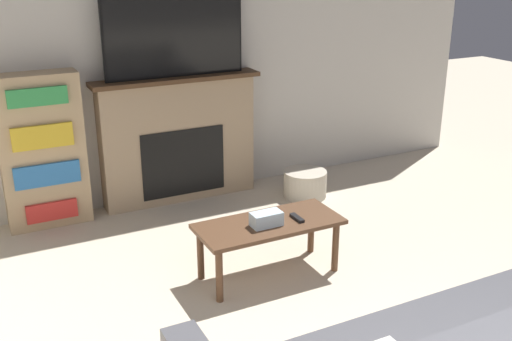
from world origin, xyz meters
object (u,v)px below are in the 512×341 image
bookshelf (43,151)px  tv (175,37)px  coffee_table (269,230)px  storage_basket (305,184)px  fireplace (179,139)px

bookshelf → tv: bearing=0.2°
coffee_table → storage_basket: coffee_table is taller
tv → fireplace: bearing=90.0°
tv → bookshelf: tv is taller
tv → storage_basket: (1.09, -0.48, -1.41)m
bookshelf → storage_basket: 2.42m
coffee_table → storage_basket: (1.02, 1.17, -0.23)m
fireplace → bookshelf: size_ratio=1.18×
tv → bookshelf: (-1.22, -0.00, -0.88)m
tv → coffee_table: bearing=-87.6°
coffee_table → bookshelf: 2.12m
storage_basket → tv: bearing=156.0°
storage_basket → bookshelf: bearing=168.2°
fireplace → coffee_table: (0.07, -1.68, -0.23)m
coffee_table → fireplace: bearing=92.3°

